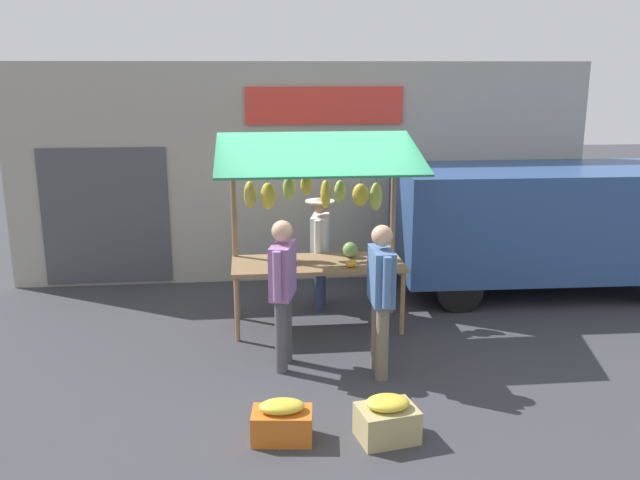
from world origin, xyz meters
The scene contains 9 objects.
ground_plane centered at (0.00, 0.00, 0.00)m, with size 40.00×40.00×0.00m, color #38383D.
street_backdrop centered at (0.06, -2.20, 1.70)m, with size 9.00×0.30×3.40m.
market_stall centered at (0.00, -0.07, 1.55)m, with size 2.50×1.46×2.50m.
vendor_with_sunhat centered at (-0.11, -0.75, 0.92)m, with size 0.41×0.67×1.57m.
shopper_in_grey_tee centered at (0.51, 1.20, 1.00)m, with size 0.34×0.70×1.71m.
shopper_in_striped_shirt centered at (-0.54, 1.50, 0.99)m, with size 0.23×0.72×1.70m.
parked_van centered at (-3.37, -1.17, 1.12)m, with size 4.44×1.94×1.88m.
produce_crate_near centered at (0.61, 2.78, 0.18)m, with size 0.58×0.40×0.40m.
produce_crate_side centered at (-0.35, 2.86, 0.19)m, with size 0.59×0.50×0.42m.
Camera 1 is at (0.85, 8.41, 3.33)m, focal length 38.39 mm.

